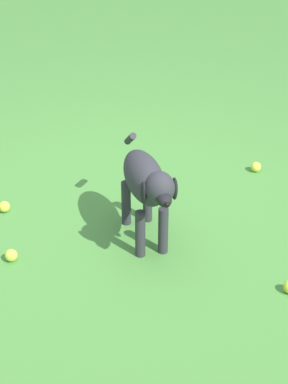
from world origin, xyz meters
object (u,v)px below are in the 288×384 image
at_px(dog, 146,183).
at_px(tennis_ball_3, 256,167).
at_px(tennis_ball_0, 4,207).
at_px(tennis_ball_1, 11,255).

relative_size(dog, tennis_ball_3, 10.60).
height_order(dog, tennis_ball_0, dog).
bearing_deg(dog, tennis_ball_3, 123.91).
height_order(tennis_ball_0, tennis_ball_3, same).
xyz_separation_m(tennis_ball_1, tennis_ball_3, (-1.38, 1.01, 0.00)).
bearing_deg(tennis_ball_3, dog, -22.50).
height_order(dog, tennis_ball_1, dog).
height_order(tennis_ball_0, tennis_ball_1, same).
relative_size(dog, tennis_ball_0, 10.60).
xyz_separation_m(dog, tennis_ball_0, (-0.02, -0.88, -0.33)).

